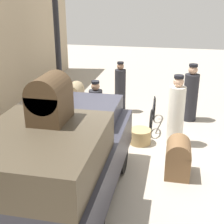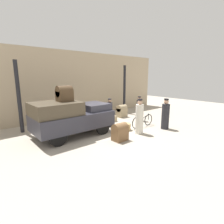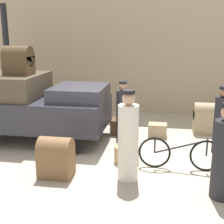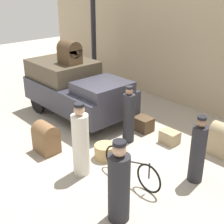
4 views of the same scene
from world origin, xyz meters
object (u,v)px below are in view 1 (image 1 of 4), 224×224
porter_with_bicycle (120,89)px  wicker_basket (140,136)px  truck (60,156)px  bicycle (153,114)px  porter_lifting_near_truck (96,116)px  trunk_barrel_dark (74,96)px  trunk_umber_medium (77,121)px  conductor_in_dark_uniform (191,95)px  suitcase_tan_flat (64,135)px  trunk_on_truck_roof (50,99)px  porter_carrying_trunk (176,114)px  trunk_wicker_pale (178,157)px

porter_with_bicycle → wicker_basket: bearing=-157.0°
truck → bicycle: truck is taller
porter_lifting_near_truck → trunk_barrel_dark: porter_lifting_near_truck is taller
truck → trunk_umber_medium: 3.46m
conductor_in_dark_uniform → suitcase_tan_flat: 3.84m
trunk_umber_medium → trunk_on_truck_roof: trunk_on_truck_roof is taller
bicycle → trunk_barrel_dark: bearing=72.6°
porter_with_bicycle → trunk_on_truck_roof: trunk_on_truck_roof is taller
suitcase_tan_flat → trunk_on_truck_roof: size_ratio=0.75×
porter_with_bicycle → trunk_umber_medium: (-1.47, 0.95, -0.55)m
bicycle → conductor_in_dark_uniform: conductor_in_dark_uniform is taller
porter_with_bicycle → suitcase_tan_flat: (-2.48, 0.97, -0.52)m
trunk_barrel_dark → suitcase_tan_flat: bearing=-168.3°
suitcase_tan_flat → trunk_barrel_dark: bearing=11.7°
wicker_basket → porter_lifting_near_truck: porter_lifting_near_truck is taller
trunk_on_truck_roof → trunk_umber_medium: bearing=12.2°
porter_carrying_trunk → suitcase_tan_flat: bearing=100.9°
trunk_barrel_dark → wicker_basket: bearing=-129.6°
truck → trunk_umber_medium: (3.28, 0.76, -0.79)m
truck → wicker_basket: 2.97m
porter_with_bicycle → trunk_wicker_pale: (-3.37, -1.81, -0.32)m
truck → bicycle: bearing=-18.7°
porter_lifting_near_truck → trunk_umber_medium: 1.28m
porter_with_bicycle → trunk_umber_medium: porter_with_bicycle is taller
porter_carrying_trunk → porter_with_bicycle: (1.96, 1.73, -0.08)m
truck → porter_carrying_trunk: size_ratio=2.11×
trunk_wicker_pale → trunk_on_truck_roof: bearing=129.2°
trunk_wicker_pale → suitcase_tan_flat: 2.93m
trunk_wicker_pale → porter_carrying_trunk: bearing=3.5°
conductor_in_dark_uniform → porter_carrying_trunk: size_ratio=0.95×
porter_with_bicycle → trunk_barrel_dark: 1.49m
conductor_in_dark_uniform → suitcase_tan_flat: bearing=125.5°
porter_carrying_trunk → trunk_umber_medium: (0.49, 2.67, -0.63)m
bicycle → conductor_in_dark_uniform: 1.29m
trunk_barrel_dark → trunk_on_truck_roof: size_ratio=1.21×
trunk_umber_medium → porter_carrying_trunk: bearing=-100.5°
conductor_in_dark_uniform → porter_with_bicycle: conductor_in_dark_uniform is taller
trunk_wicker_pale → trunk_barrel_dark: trunk_barrel_dark is taller
wicker_basket → trunk_barrel_dark: bearing=50.4°
bicycle → porter_with_bicycle: porter_with_bicycle is taller
wicker_basket → trunk_umber_medium: size_ratio=1.09×
trunk_wicker_pale → trunk_on_truck_roof: (-1.63, 2.00, 1.67)m
porter_carrying_trunk → trunk_barrel_dark: bearing=60.3°
porter_carrying_trunk → trunk_barrel_dark: (1.81, 3.18, -0.35)m
bicycle → suitcase_tan_flat: (-1.53, 2.07, -0.14)m
conductor_in_dark_uniform → porter_with_bicycle: size_ratio=1.06×
conductor_in_dark_uniform → trunk_barrel_dark: 3.59m
bicycle → wicker_basket: bicycle is taller
conductor_in_dark_uniform → trunk_barrel_dark: bearing=88.0°
porter_carrying_trunk → trunk_wicker_pale: porter_carrying_trunk is taller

